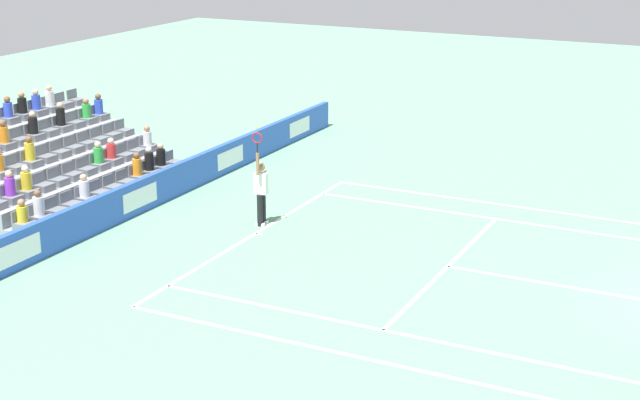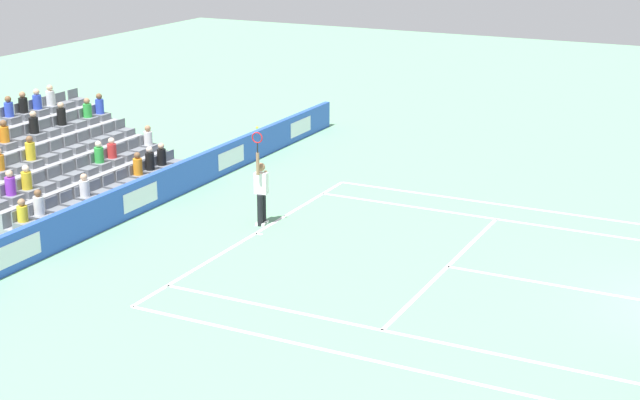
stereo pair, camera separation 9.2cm
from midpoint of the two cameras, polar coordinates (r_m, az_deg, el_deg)
name	(u,v)px [view 1 (the left image)]	position (r m, az deg, el deg)	size (l,w,h in m)	color
line_baseline	(256,233)	(26.41, -3.90, -1.97)	(10.97, 0.10, 0.01)	white
line_service	(448,266)	(24.27, 7.41, -3.88)	(8.23, 0.10, 0.01)	white
line_centre_service	(578,289)	(23.52, 14.81, -5.05)	(0.10, 6.40, 0.01)	white
line_singles_sideline_left	(403,334)	(20.56, 4.78, -7.86)	(0.10, 11.89, 0.01)	white
line_singles_sideline_right	(512,221)	(27.86, 11.09, -1.22)	(0.10, 11.89, 0.01)	white
line_doubles_sideline_left	(378,361)	(19.42, 3.26, -9.43)	(0.10, 11.89, 0.01)	white
line_doubles_sideline_right	(524,208)	(29.12, 11.82, -0.44)	(0.10, 11.89, 0.01)	white
line_centre_mark	(259,234)	(26.36, -3.72, -2.00)	(0.10, 0.20, 0.01)	white
sponsor_barrier	(137,197)	(28.34, -10.77, 0.17)	(24.72, 0.22, 0.99)	blue
tennis_player	(261,190)	(26.82, -3.58, 0.56)	(0.53, 0.39, 2.85)	black
stadium_stand	(40,171)	(30.47, -16.19, 1.65)	(7.44, 4.75, 3.04)	gray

